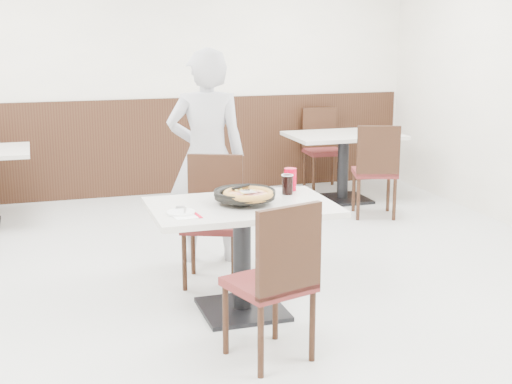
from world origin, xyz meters
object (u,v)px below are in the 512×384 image
object	(u,v)px
cola_glass	(287,185)
side_plate	(181,213)
chair_far	(212,222)
diner_person	(207,157)
bg_chair_right_near	(375,170)
pizza	(248,196)
bg_chair_right_far	(324,150)
red_cup	(290,179)
bg_table_right	(343,167)
chair_near	(269,280)
pizza_pan	(245,197)
main_table	(242,259)

from	to	relation	value
cola_glass	side_plate	bearing A→B (deg)	-159.23
chair_far	diner_person	distance (m)	0.68
side_plate	bg_chair_right_near	world-z (taller)	bg_chair_right_near
pizza	side_plate	xyz separation A→B (m)	(-0.46, -0.08, -0.05)
bg_chair_right_far	pizza	bearing A→B (deg)	63.68
chair_far	side_plate	size ratio (longest dim) A/B	5.36
cola_glass	red_cup	xyz separation A→B (m)	(0.06, 0.11, 0.02)
chair_far	side_plate	xyz separation A→B (m)	(-0.38, -0.73, 0.28)
cola_glass	bg_table_right	size ratio (longest dim) A/B	0.11
pizza	chair_near	bearing A→B (deg)	-96.90
pizza_pan	bg_table_right	distance (m)	3.36
chair_near	pizza_pan	distance (m)	0.79
side_plate	bg_chair_right_far	size ratio (longest dim) A/B	0.19
pizza_pan	bg_chair_right_far	xyz separation A→B (m)	(1.96, 3.32, -0.32)
pizza_pan	bg_chair_right_near	world-z (taller)	bg_chair_right_near
main_table	bg_chair_right_far	size ratio (longest dim) A/B	1.26
pizza	bg_table_right	world-z (taller)	pizza
chair_near	pizza	xyz separation A→B (m)	(0.08, 0.67, 0.34)
side_plate	diner_person	bearing A→B (deg)	69.66
bg_table_right	chair_far	bearing A→B (deg)	-133.46
bg_table_right	diner_person	bearing A→B (deg)	-140.62
pizza	cola_glass	xyz separation A→B (m)	(0.35, 0.23, 0.00)
cola_glass	red_cup	size ratio (longest dim) A/B	0.81
side_plate	bg_table_right	bearing A→B (deg)	50.06
main_table	diner_person	xyz separation A→B (m)	(0.04, 1.16, 0.49)
side_plate	cola_glass	world-z (taller)	cola_glass
chair_far	bg_chair_right_near	world-z (taller)	same
chair_near	red_cup	xyz separation A→B (m)	(0.49, 1.00, 0.35)
pizza	cola_glass	bearing A→B (deg)	32.64
diner_person	bg_chair_right_near	world-z (taller)	diner_person
main_table	pizza	distance (m)	0.44
main_table	bg_table_right	xyz separation A→B (m)	(1.96, 2.73, 0.00)
chair_near	bg_chair_right_near	bearing A→B (deg)	36.21
main_table	pizza	bearing A→B (deg)	-52.88
pizza	red_cup	distance (m)	0.53
side_plate	diner_person	world-z (taller)	diner_person
pizza	diner_person	xyz separation A→B (m)	(0.01, 1.20, 0.06)
bg_chair_right_near	chair_near	bearing A→B (deg)	-108.87
pizza	bg_chair_right_far	size ratio (longest dim) A/B	0.30
bg_table_right	side_plate	bearing A→B (deg)	-129.94
pizza	main_table	bearing A→B (deg)	127.12
chair_far	red_cup	world-z (taller)	chair_far
chair_near	bg_table_right	size ratio (longest dim) A/B	0.79
red_cup	bg_table_right	world-z (taller)	red_cup
red_cup	bg_table_right	bearing A→B (deg)	58.15
main_table	diner_person	size ratio (longest dim) A/B	0.69
chair_near	pizza	distance (m)	0.75
chair_far	bg_table_right	xyz separation A→B (m)	(2.01, 2.13, -0.10)
bg_table_right	bg_chair_right_far	xyz separation A→B (m)	(0.02, 0.60, 0.10)
chair_far	bg_table_right	world-z (taller)	chair_far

